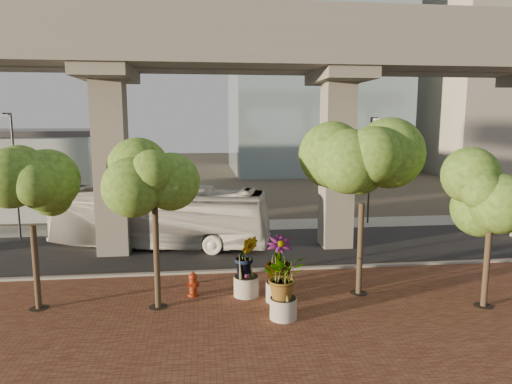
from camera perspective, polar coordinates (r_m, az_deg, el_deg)
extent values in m
plane|color=#3B342B|center=(23.32, -3.20, -8.51)|extent=(160.00, 160.00, 0.00)
cube|color=brown|center=(15.86, -1.30, -16.99)|extent=(70.00, 13.00, 0.06)
cube|color=black|center=(25.22, -3.49, -7.12)|extent=(90.00, 8.00, 0.04)
cube|color=gray|center=(21.39, -2.86, -9.89)|extent=(70.00, 0.25, 0.16)
cube|color=gray|center=(30.54, -4.09, -4.28)|extent=(90.00, 3.00, 0.06)
cube|color=gray|center=(22.94, -3.50, 17.74)|extent=(72.00, 2.40, 1.80)
cube|color=gray|center=(26.10, -3.92, 16.64)|extent=(72.00, 2.40, 1.80)
cube|color=gray|center=(22.13, -3.36, 21.76)|extent=(72.00, 0.12, 1.00)
cube|color=gray|center=(27.41, -4.08, 19.23)|extent=(72.00, 0.12, 1.00)
cube|color=#A5A195|center=(70.45, 27.86, 11.94)|extent=(18.00, 16.00, 24.00)
imported|color=silver|center=(25.78, -11.80, -3.18)|extent=(12.26, 5.49, 3.33)
cylinder|color=maroon|center=(18.81, -7.85, -12.56)|extent=(0.45, 0.45, 0.10)
cylinder|color=maroon|center=(18.68, -7.87, -11.53)|extent=(0.30, 0.30, 0.72)
sphere|color=maroon|center=(18.56, -7.89, -10.49)|extent=(0.35, 0.35, 0.35)
cylinder|color=maroon|center=(18.50, -7.90, -10.02)|extent=(0.10, 0.10, 0.12)
cylinder|color=maroon|center=(18.66, -7.87, -11.35)|extent=(0.50, 0.20, 0.20)
cylinder|color=#A6A396|center=(16.59, 3.44, -14.28)|extent=(0.96, 0.96, 0.75)
imported|color=#2E5215|center=(16.16, 3.48, -10.45)|extent=(2.13, 2.13, 1.60)
cylinder|color=#A8A198|center=(18.03, 2.82, -12.32)|extent=(0.98, 0.98, 0.76)
imported|color=#2E5215|center=(17.61, 2.86, -8.45)|extent=(2.38, 2.38, 1.79)
cylinder|color=#A49F94|center=(18.54, -1.21, -11.65)|extent=(1.01, 1.01, 0.78)
imported|color=#2E5215|center=(18.15, -1.23, -8.00)|extent=(2.24, 2.24, 1.68)
cylinder|color=#413625|center=(18.76, -25.80, -8.49)|extent=(0.22, 0.22, 3.16)
cylinder|color=black|center=(19.26, -25.48, -12.98)|extent=(0.70, 0.70, 0.01)
cylinder|color=#413625|center=(17.33, -12.32, -7.88)|extent=(0.22, 0.22, 3.91)
cylinder|color=black|center=(17.98, -12.11, -13.85)|extent=(0.70, 0.70, 0.01)
cylinder|color=#413625|center=(18.77, 12.88, -6.95)|extent=(0.22, 0.22, 3.70)
cylinder|color=black|center=(19.34, 12.69, -12.22)|extent=(0.70, 0.70, 0.01)
cylinder|color=#413625|center=(19.17, 26.86, -8.17)|extent=(0.22, 0.22, 3.18)
cylinder|color=black|center=(19.67, 26.54, -12.60)|extent=(0.70, 0.70, 0.01)
cylinder|color=#29292E|center=(30.06, -27.83, 1.60)|extent=(0.13, 0.13, 7.31)
cube|color=#29292E|center=(29.46, -28.67, 8.56)|extent=(0.14, 0.91, 0.14)
cube|color=silver|center=(29.04, -28.99, 8.37)|extent=(0.37, 0.18, 0.11)
cylinder|color=#2C2D31|center=(31.65, 14.00, 2.49)|extent=(0.12, 0.12, 7.11)
cube|color=#2C2D31|center=(31.06, 14.53, 8.94)|extent=(0.13, 0.89, 0.13)
cube|color=silver|center=(30.64, 14.83, 8.77)|extent=(0.36, 0.18, 0.11)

